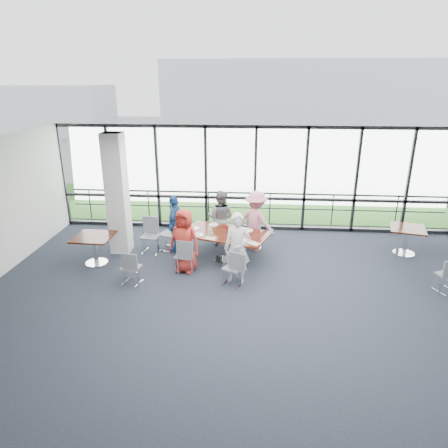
# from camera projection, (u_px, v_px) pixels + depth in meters

# --- Properties ---
(floor) EXTENTS (12.00, 10.00, 0.02)m
(floor) POSITION_uv_depth(u_px,v_px,m) (252.00, 317.00, 7.93)
(floor) COLOR #1E2430
(floor) RESTS_ON ground
(ceiling) EXTENTS (12.00, 10.00, 0.04)m
(ceiling) POSITION_uv_depth(u_px,v_px,m) (256.00, 156.00, 6.84)
(ceiling) COLOR white
(ceiling) RESTS_ON ground
(curtain_wall_back) EXTENTS (12.00, 0.10, 3.20)m
(curtain_wall_back) POSITION_uv_depth(u_px,v_px,m) (255.00, 179.00, 12.07)
(curtain_wall_back) COLOR white
(curtain_wall_back) RESTS_ON ground
(structural_column) EXTENTS (0.50, 0.50, 3.20)m
(structural_column) POSITION_uv_depth(u_px,v_px,m) (117.00, 194.00, 10.46)
(structural_column) COLOR silver
(structural_column) RESTS_ON ground
(apron) EXTENTS (80.00, 70.00, 0.02)m
(apron) POSITION_uv_depth(u_px,v_px,m) (255.00, 189.00, 17.31)
(apron) COLOR gray
(apron) RESTS_ON ground
(grass_strip) EXTENTS (80.00, 5.00, 0.01)m
(grass_strip) POSITION_uv_depth(u_px,v_px,m) (254.00, 201.00, 15.42)
(grass_strip) COLOR #326321
(grass_strip) RESTS_ON ground
(hangar_main) EXTENTS (24.00, 10.00, 6.00)m
(hangar_main) POSITION_uv_depth(u_px,v_px,m) (301.00, 96.00, 36.60)
(hangar_main) COLOR silver
(hangar_main) RESTS_ON ground
(hangar_aux) EXTENTS (10.00, 6.00, 4.00)m
(hangar_aux) POSITION_uv_depth(u_px,v_px,m) (50.00, 109.00, 34.80)
(hangar_aux) COLOR silver
(hangar_aux) RESTS_ON ground
(guard_rail) EXTENTS (12.00, 0.06, 0.06)m
(guard_rail) POSITION_uv_depth(u_px,v_px,m) (254.00, 208.00, 13.00)
(guard_rail) COLOR #2D2D33
(guard_rail) RESTS_ON ground
(main_table) EXTENTS (2.45, 1.86, 0.75)m
(main_table) POSITION_uv_depth(u_px,v_px,m) (225.00, 237.00, 10.22)
(main_table) COLOR #330808
(main_table) RESTS_ON ground
(side_table_left) EXTENTS (0.95, 0.95, 0.75)m
(side_table_left) POSITION_uv_depth(u_px,v_px,m) (94.00, 240.00, 10.01)
(side_table_left) COLOR #330808
(side_table_left) RESTS_ON ground
(side_table_right) EXTENTS (1.05, 1.05, 0.75)m
(side_table_right) POSITION_uv_depth(u_px,v_px,m) (407.00, 232.00, 10.57)
(side_table_right) COLOR #330808
(side_table_right) RESTS_ON ground
(diner_near_left) EXTENTS (0.88, 0.69, 1.58)m
(diner_near_left) POSITION_uv_depth(u_px,v_px,m) (185.00, 241.00, 9.57)
(diner_near_left) COLOR #B62A20
(diner_near_left) RESTS_ON ground
(diner_near_right) EXTENTS (0.65, 0.50, 1.67)m
(diner_near_right) POSITION_uv_depth(u_px,v_px,m) (237.00, 248.00, 9.04)
(diner_near_right) COLOR silver
(diner_near_right) RESTS_ON ground
(diner_far_left) EXTENTS (0.87, 0.66, 1.59)m
(diner_far_left) POSITION_uv_depth(u_px,v_px,m) (221.00, 218.00, 11.13)
(diner_far_left) COLOR slate
(diner_far_left) RESTS_ON ground
(diner_far_right) EXTENTS (1.21, 1.05, 1.67)m
(diner_far_right) POSITION_uv_depth(u_px,v_px,m) (256.00, 221.00, 10.77)
(diner_far_right) COLOR pink
(diner_far_right) RESTS_ON ground
(diner_end) EXTENTS (0.59, 0.95, 1.55)m
(diner_end) POSITION_uv_depth(u_px,v_px,m) (175.00, 223.00, 10.79)
(diner_end) COLOR navy
(diner_end) RESTS_ON ground
(chair_main_nl) EXTENTS (0.49, 0.49, 0.86)m
(chair_main_nl) POSITION_uv_depth(u_px,v_px,m) (185.00, 255.00, 9.65)
(chair_main_nl) COLOR slate
(chair_main_nl) RESTS_ON ground
(chair_main_nr) EXTENTS (0.55, 0.55, 0.84)m
(chair_main_nr) POSITION_uv_depth(u_px,v_px,m) (234.00, 268.00, 9.04)
(chair_main_nr) COLOR slate
(chair_main_nr) RESTS_ON ground
(chair_main_fl) EXTENTS (0.65, 0.65, 0.96)m
(chair_main_fl) POSITION_uv_depth(u_px,v_px,m) (223.00, 226.00, 11.45)
(chair_main_fl) COLOR slate
(chair_main_fl) RESTS_ON ground
(chair_main_fr) EXTENTS (0.47, 0.47, 0.85)m
(chair_main_fr) POSITION_uv_depth(u_px,v_px,m) (254.00, 234.00, 11.02)
(chair_main_fr) COLOR slate
(chair_main_fr) RESTS_ON ground
(chair_main_end) EXTENTS (0.59, 0.59, 0.93)m
(chair_main_end) POSITION_uv_depth(u_px,v_px,m) (169.00, 234.00, 10.89)
(chair_main_end) COLOR slate
(chair_main_end) RESTS_ON ground
(chair_spare_la) EXTENTS (0.46, 0.46, 0.80)m
(chair_spare_la) POSITION_uv_depth(u_px,v_px,m) (131.00, 268.00, 9.09)
(chair_spare_la) COLOR slate
(chair_spare_la) RESTS_ON ground
(chair_spare_lb) EXTENTS (0.52, 0.52, 0.94)m
(chair_spare_lb) POSITION_uv_depth(u_px,v_px,m) (151.00, 236.00, 10.71)
(chair_spare_lb) COLOR slate
(chair_spare_lb) RESTS_ON ground
(chair_spare_r) EXTENTS (0.52, 0.52, 0.81)m
(chair_spare_r) POSITION_uv_depth(u_px,v_px,m) (448.00, 275.00, 8.73)
(chair_spare_r) COLOR slate
(chair_spare_r) RESTS_ON ground
(plate_nl) EXTENTS (0.27, 0.27, 0.01)m
(plate_nl) POSITION_uv_depth(u_px,v_px,m) (198.00, 235.00, 10.03)
(plate_nl) COLOR white
(plate_nl) RESTS_ON main_table
(plate_nr) EXTENTS (0.26, 0.26, 0.01)m
(plate_nr) POSITION_uv_depth(u_px,v_px,m) (244.00, 242.00, 9.62)
(plate_nr) COLOR white
(plate_nr) RESTS_ON main_table
(plate_fl) EXTENTS (0.27, 0.27, 0.01)m
(plate_fl) POSITION_uv_depth(u_px,v_px,m) (214.00, 224.00, 10.75)
(plate_fl) COLOR white
(plate_fl) RESTS_ON main_table
(plate_fr) EXTENTS (0.27, 0.27, 0.01)m
(plate_fr) POSITION_uv_depth(u_px,v_px,m) (248.00, 230.00, 10.33)
(plate_fr) COLOR white
(plate_fr) RESTS_ON main_table
(plate_end) EXTENTS (0.28, 0.28, 0.01)m
(plate_end) POSITION_uv_depth(u_px,v_px,m) (194.00, 228.00, 10.47)
(plate_end) COLOR white
(plate_end) RESTS_ON main_table
(tumbler_a) EXTENTS (0.08, 0.08, 0.15)m
(tumbler_a) POSITION_uv_depth(u_px,v_px,m) (211.00, 233.00, 9.96)
(tumbler_a) COLOR white
(tumbler_a) RESTS_ON main_table
(tumbler_b) EXTENTS (0.07, 0.07, 0.13)m
(tumbler_b) POSITION_uv_depth(u_px,v_px,m) (230.00, 236.00, 9.83)
(tumbler_b) COLOR white
(tumbler_b) RESTS_ON main_table
(tumbler_c) EXTENTS (0.07, 0.07, 0.14)m
(tumbler_c) POSITION_uv_depth(u_px,v_px,m) (231.00, 227.00, 10.37)
(tumbler_c) COLOR white
(tumbler_c) RESTS_ON main_table
(tumbler_d) EXTENTS (0.06, 0.06, 0.13)m
(tumbler_d) POSITION_uv_depth(u_px,v_px,m) (192.00, 229.00, 10.28)
(tumbler_d) COLOR white
(tumbler_d) RESTS_ON main_table
(menu_a) EXTENTS (0.34, 0.29, 0.00)m
(menu_a) POSITION_uv_depth(u_px,v_px,m) (210.00, 238.00, 9.84)
(menu_a) COLOR silver
(menu_a) RESTS_ON main_table
(menu_b) EXTENTS (0.36, 0.34, 0.00)m
(menu_b) POSITION_uv_depth(u_px,v_px,m) (254.00, 243.00, 9.53)
(menu_b) COLOR silver
(menu_b) RESTS_ON main_table
(menu_c) EXTENTS (0.35, 0.28, 0.00)m
(menu_c) POSITION_uv_depth(u_px,v_px,m) (236.00, 229.00, 10.46)
(menu_c) COLOR silver
(menu_c) RESTS_ON main_table
(condiment_caddy) EXTENTS (0.10, 0.07, 0.04)m
(condiment_caddy) POSITION_uv_depth(u_px,v_px,m) (229.00, 232.00, 10.19)
(condiment_caddy) COLOR black
(condiment_caddy) RESTS_ON main_table
(ketchup_bottle) EXTENTS (0.06, 0.06, 0.18)m
(ketchup_bottle) POSITION_uv_depth(u_px,v_px,m) (227.00, 229.00, 10.22)
(ketchup_bottle) COLOR maroon
(ketchup_bottle) RESTS_ON main_table
(green_bottle) EXTENTS (0.05, 0.05, 0.20)m
(green_bottle) POSITION_uv_depth(u_px,v_px,m) (229.00, 230.00, 10.11)
(green_bottle) COLOR #2B7E44
(green_bottle) RESTS_ON main_table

